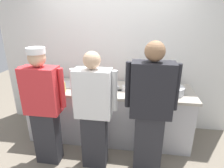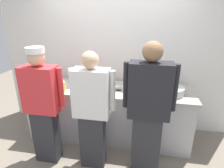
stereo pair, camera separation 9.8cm
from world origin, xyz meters
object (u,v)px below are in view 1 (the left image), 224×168
at_px(ramekin_red_sauce, 130,85).
at_px(squeeze_bottle_spare, 106,81).
at_px(deli_cup, 125,88).
at_px(mixing_bowl_steel, 170,90).
at_px(chefs_knife, 123,90).
at_px(plate_stack_rear, 104,90).
at_px(squeeze_bottle_primary, 102,80).
at_px(ramekin_yellow_sauce, 150,86).
at_px(chef_near_left, 43,106).
at_px(chef_far_right, 150,109).
at_px(squeeze_bottle_secondary, 64,86).
at_px(plate_stack_front, 84,85).
at_px(chef_center, 94,110).
at_px(sheet_tray, 64,85).
at_px(ramekin_green_sauce, 117,87).

bearing_deg(ramekin_red_sauce, squeeze_bottle_spare, -171.19).
bearing_deg(deli_cup, mixing_bowl_steel, -0.39).
xyz_separation_m(squeeze_bottle_spare, chefs_knife, (0.29, -0.14, -0.09)).
relative_size(plate_stack_rear, deli_cup, 2.36).
relative_size(plate_stack_rear, squeeze_bottle_primary, 1.18).
bearing_deg(ramekin_yellow_sauce, deli_cup, -156.18).
xyz_separation_m(chef_near_left, chef_far_right, (1.38, 0.01, 0.05)).
xyz_separation_m(squeeze_bottle_primary, squeeze_bottle_secondary, (-0.51, -0.39, 0.00)).
height_order(plate_stack_front, mixing_bowl_steel, mixing_bowl_steel).
relative_size(plate_stack_rear, squeeze_bottle_secondary, 1.16).
height_order(plate_stack_rear, squeeze_bottle_secondary, squeeze_bottle_secondary).
height_order(chef_center, ramekin_yellow_sauce, chef_center).
height_order(chef_far_right, sheet_tray, chef_far_right).
xyz_separation_m(squeeze_bottle_primary, squeeze_bottle_spare, (0.10, -0.09, 0.01)).
xyz_separation_m(squeeze_bottle_secondary, ramekin_yellow_sauce, (1.30, 0.36, -0.06)).
distance_m(mixing_bowl_steel, ramekin_yellow_sauce, 0.34).
bearing_deg(deli_cup, ramekin_red_sauce, 69.17).
distance_m(chef_near_left, ramekin_green_sauce, 1.12).
height_order(chef_near_left, chef_far_right, chef_far_right).
relative_size(chef_far_right, ramekin_yellow_sauce, 18.05).
distance_m(plate_stack_front, plate_stack_rear, 0.36).
xyz_separation_m(chef_near_left, chefs_knife, (0.99, 0.62, 0.03)).
xyz_separation_m(chef_center, ramekin_yellow_sauce, (0.73, 0.79, 0.07)).
bearing_deg(deli_cup, squeeze_bottle_primary, 153.29).
relative_size(ramekin_yellow_sauce, deli_cup, 1.07).
xyz_separation_m(chef_near_left, chef_center, (0.67, 0.02, -0.02)).
distance_m(chef_center, deli_cup, 0.71).
xyz_separation_m(plate_stack_front, sheet_tray, (-0.37, 0.06, -0.04)).
height_order(sheet_tray, ramekin_green_sauce, ramekin_green_sauce).
xyz_separation_m(plate_stack_front, deli_cup, (0.65, -0.02, -0.01)).
height_order(chef_near_left, squeeze_bottle_primary, chef_near_left).
height_order(mixing_bowl_steel, ramekin_green_sauce, mixing_bowl_steel).
height_order(sheet_tray, squeeze_bottle_secondary, squeeze_bottle_secondary).
bearing_deg(squeeze_bottle_secondary, sheet_tray, 113.27).
height_order(mixing_bowl_steel, deli_cup, mixing_bowl_steel).
distance_m(mixing_bowl_steel, ramekin_green_sauce, 0.81).
distance_m(squeeze_bottle_primary, ramekin_yellow_sauce, 0.80).
bearing_deg(squeeze_bottle_secondary, deli_cup, 11.46).
height_order(chef_far_right, ramekin_green_sauce, chef_far_right).
height_order(chef_far_right, plate_stack_rear, chef_far_right).
distance_m(chef_far_right, squeeze_bottle_secondary, 1.35).
distance_m(mixing_bowl_steel, squeeze_bottle_spare, 0.99).
bearing_deg(squeeze_bottle_secondary, chef_far_right, -19.15).
xyz_separation_m(squeeze_bottle_primary, ramekin_red_sauce, (0.47, -0.03, -0.07)).
xyz_separation_m(sheet_tray, squeeze_bottle_primary, (0.62, 0.13, 0.07)).
relative_size(plate_stack_front, squeeze_bottle_secondary, 1.34).
xyz_separation_m(mixing_bowl_steel, chefs_knife, (-0.70, -0.02, -0.05)).
distance_m(plate_stack_rear, mixing_bowl_steel, 0.99).
height_order(squeeze_bottle_primary, squeeze_bottle_spare, squeeze_bottle_spare).
bearing_deg(chef_far_right, mixing_bowl_steel, 63.07).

